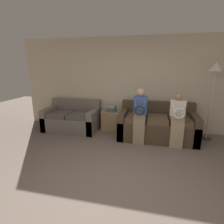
% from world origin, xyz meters
% --- Properties ---
extents(ground_plane, '(14.00, 14.00, 0.00)m').
position_xyz_m(ground_plane, '(0.00, 0.00, 0.00)').
color(ground_plane, '#6B5B51').
extents(wall_back, '(6.71, 0.06, 2.55)m').
position_xyz_m(wall_back, '(0.00, 2.88, 1.27)').
color(wall_back, beige).
rests_on(wall_back, ground_plane).
extents(couch_main, '(1.87, 0.96, 0.87)m').
position_xyz_m(couch_main, '(0.61, 2.32, 0.33)').
color(couch_main, '#473828').
rests_on(couch_main, ground_plane).
extents(couch_side, '(1.49, 0.88, 0.82)m').
position_xyz_m(couch_side, '(-1.75, 2.42, 0.30)').
color(couch_side, '#70665B').
rests_on(couch_side, ground_plane).
extents(child_left_seated, '(0.31, 0.38, 1.29)m').
position_xyz_m(child_left_seated, '(0.19, 1.92, 0.71)').
color(child_left_seated, gray).
rests_on(child_left_seated, ground_plane).
extents(child_right_seated, '(0.33, 0.37, 1.20)m').
position_xyz_m(child_right_seated, '(1.02, 1.91, 0.66)').
color(child_right_seated, tan).
rests_on(child_right_seated, ground_plane).
extents(side_shelf, '(0.55, 0.41, 0.54)m').
position_xyz_m(side_shelf, '(-0.64, 2.62, 0.28)').
color(side_shelf, '#9E7A51').
rests_on(side_shelf, ground_plane).
extents(book_stack, '(0.27, 0.29, 0.17)m').
position_xyz_m(book_stack, '(-0.64, 2.62, 0.63)').
color(book_stack, '#33569E').
rests_on(book_stack, side_shelf).
extents(floor_lamp, '(0.28, 0.28, 1.89)m').
position_xyz_m(floor_lamp, '(1.83, 2.51, 1.57)').
color(floor_lamp, '#2D2B28').
rests_on(floor_lamp, ground_plane).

